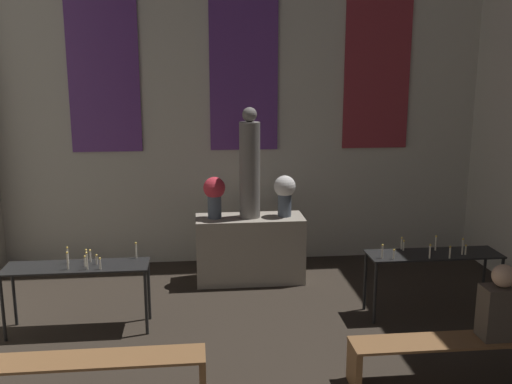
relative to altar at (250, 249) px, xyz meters
name	(u,v)px	position (x,y,z in m)	size (l,w,h in m)	color
wall_back	(243,81)	(0.00, 0.95, 2.26)	(7.33, 0.16, 5.38)	beige
altar	(250,249)	(0.00, 0.00, 0.00)	(1.48, 0.59, 0.91)	gray
statue	(250,167)	(0.00, 0.00, 1.16)	(0.28, 0.28, 1.49)	slate
flower_vase_left	(214,193)	(-0.48, 0.00, 0.80)	(0.30, 0.30, 0.57)	#4C5666
flower_vase_right	(285,192)	(0.48, 0.00, 0.80)	(0.30, 0.30, 0.57)	#4C5666
candle_rack_left	(78,273)	(-2.05, -1.34, 0.22)	(1.58, 0.45, 0.96)	black
candle_rack_right	(433,260)	(2.06, -1.35, 0.22)	(1.58, 0.45, 0.96)	black
pew_back_left	(70,370)	(-1.86, -2.83, -0.14)	(2.37, 0.36, 0.42)	brown
pew_back_right	(474,348)	(1.86, -2.83, -0.14)	(2.37, 0.36, 0.42)	brown
person_seated	(501,306)	(2.08, -2.83, 0.28)	(0.36, 0.24, 0.72)	#4C4238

